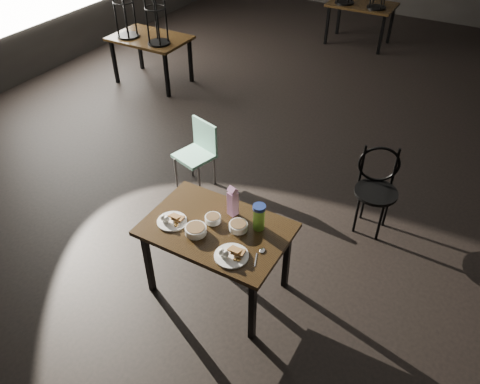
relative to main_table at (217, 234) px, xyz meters
The scene contains 13 objects.
main_table is the anchor object (origin of this frame).
plate_left 0.40m from the main_table, 160.42° to the right, with size 0.25×0.25×0.08m.
plate_right 0.37m from the main_table, 39.64° to the right, with size 0.27×0.27×0.09m.
bowl_near 0.14m from the main_table, 141.32° to the left, with size 0.14×0.14×0.05m.
bowl_far 0.22m from the main_table, 22.96° to the left, with size 0.16×0.16×0.06m.
bowl_big 0.21m from the main_table, 129.21° to the right, with size 0.18×0.18×0.06m.
juice_carton 0.31m from the main_table, 81.50° to the left, with size 0.09×0.09×0.29m.
water_bottle 0.40m from the main_table, 29.04° to the left, with size 0.12×0.12×0.24m.
spoon 0.47m from the main_table, ahead, with size 0.06×0.21×0.01m.
bentwood_chair 1.80m from the main_table, 58.52° to the left, with size 0.48×0.47×0.91m.
school_chair 1.60m from the main_table, 129.34° to the left, with size 0.47×0.47×0.82m.
bg_table_left 4.50m from the main_table, 135.38° to the left, with size 1.20×0.80×1.48m.
bg_table_far 6.51m from the main_table, 97.44° to the left, with size 1.20×0.80×1.48m.
Camera 1 is at (1.66, -5.00, 3.40)m, focal length 35.00 mm.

